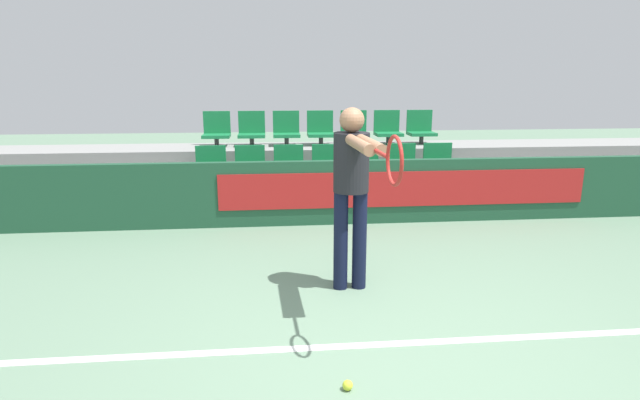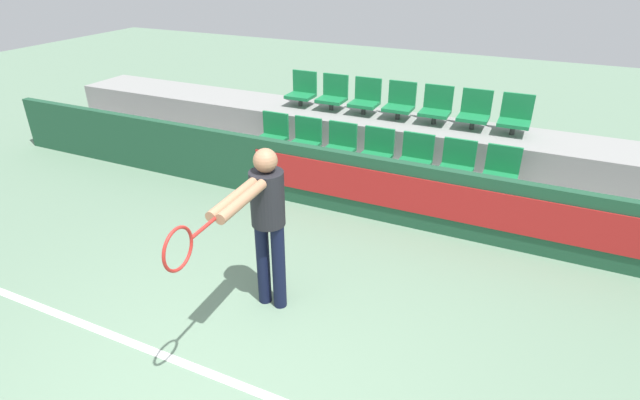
{
  "view_description": "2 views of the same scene",
  "coord_description": "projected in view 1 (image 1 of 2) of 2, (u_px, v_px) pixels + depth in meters",
  "views": [
    {
      "loc": [
        -0.78,
        -3.11,
        1.9
      ],
      "look_at": [
        -0.29,
        1.99,
        0.64
      ],
      "focal_mm": 28.0,
      "sensor_mm": 36.0,
      "label": 1
    },
    {
      "loc": [
        2.02,
        -2.27,
        3.21
      ],
      "look_at": [
        0.03,
        2.01,
        0.79
      ],
      "focal_mm": 28.0,
      "sensor_mm": 36.0,
      "label": 2
    }
  ],
  "objects": [
    {
      "name": "stadium_chair_3",
      "position": [
        327.0,
        166.0,
        7.19
      ],
      "size": [
        0.43,
        0.37,
        0.54
      ],
      "color": "#333333",
      "rests_on": "bleacher_tier_front"
    },
    {
      "name": "court_baseline",
      "position": [
        384.0,
        344.0,
        3.64
      ],
      "size": [
        5.78,
        0.08,
        0.01
      ],
      "color": "white",
      "rests_on": "ground"
    },
    {
      "name": "stadium_chair_9",
      "position": [
        286.0,
        130.0,
        8.01
      ],
      "size": [
        0.43,
        0.37,
        0.54
      ],
      "color": "#333333",
      "rests_on": "bleacher_tier_middle"
    },
    {
      "name": "ground_plane",
      "position": [
        388.0,
        353.0,
        3.53
      ],
      "size": [
        30.0,
        30.0,
        0.0
      ],
      "primitive_type": "plane",
      "color": "slate"
    },
    {
      "name": "stadium_chair_6",
      "position": [
        439.0,
        164.0,
        7.34
      ],
      "size": [
        0.43,
        0.37,
        0.54
      ],
      "color": "#333333",
      "rests_on": "bleacher_tier_front"
    },
    {
      "name": "stadium_chair_10",
      "position": [
        321.0,
        130.0,
        8.06
      ],
      "size": [
        0.43,
        0.37,
        0.54
      ],
      "color": "#333333",
      "rests_on": "bleacher_tier_middle"
    },
    {
      "name": "stadium_chair_5",
      "position": [
        402.0,
        165.0,
        7.29
      ],
      "size": [
        0.43,
        0.37,
        0.54
      ],
      "color": "#333333",
      "rests_on": "bleacher_tier_front"
    },
    {
      "name": "stadium_chair_11",
      "position": [
        354.0,
        129.0,
        8.11
      ],
      "size": [
        0.43,
        0.37,
        0.54
      ],
      "color": "#333333",
      "rests_on": "bleacher_tier_middle"
    },
    {
      "name": "barrier_wall",
      "position": [
        335.0,
        192.0,
        6.57
      ],
      "size": [
        12.32,
        0.14,
        0.85
      ],
      "color": "#1E4C33",
      "rests_on": "ground"
    },
    {
      "name": "stadium_chair_1",
      "position": [
        250.0,
        167.0,
        7.09
      ],
      "size": [
        0.43,
        0.37,
        0.54
      ],
      "color": "#333333",
      "rests_on": "bleacher_tier_front"
    },
    {
      "name": "bleacher_tier_middle",
      "position": [
        321.0,
        171.0,
        8.1
      ],
      "size": [
        11.92,
        1.0,
        0.84
      ],
      "color": "gray",
      "rests_on": "ground"
    },
    {
      "name": "stadium_chair_0",
      "position": [
        211.0,
        168.0,
        7.04
      ],
      "size": [
        0.43,
        0.37,
        0.54
      ],
      "color": "#333333",
      "rests_on": "bleacher_tier_front"
    },
    {
      "name": "tennis_ball",
      "position": [
        348.0,
        385.0,
        3.11
      ],
      "size": [
        0.07,
        0.07,
        0.07
      ],
      "color": "#CCDB33",
      "rests_on": "ground"
    },
    {
      "name": "stadium_chair_2",
      "position": [
        289.0,
        166.0,
        7.14
      ],
      "size": [
        0.43,
        0.37,
        0.54
      ],
      "color": "#333333",
      "rests_on": "bleacher_tier_front"
    },
    {
      "name": "tennis_player",
      "position": [
        353.0,
        181.0,
        4.32
      ],
      "size": [
        0.31,
        1.59,
        1.65
      ],
      "rotation": [
        0.0,
        0.0,
        0.05
      ],
      "color": "black",
      "rests_on": "ground"
    },
    {
      "name": "stadium_chair_4",
      "position": [
        365.0,
        165.0,
        7.24
      ],
      "size": [
        0.43,
        0.37,
        0.54
      ],
      "color": "#333333",
      "rests_on": "bleacher_tier_front"
    },
    {
      "name": "stadium_chair_13",
      "position": [
        421.0,
        129.0,
        8.21
      ],
      "size": [
        0.43,
        0.37,
        0.54
      ],
      "color": "#333333",
      "rests_on": "bleacher_tier_middle"
    },
    {
      "name": "stadium_chair_12",
      "position": [
        388.0,
        129.0,
        8.16
      ],
      "size": [
        0.43,
        0.37,
        0.54
      ],
      "color": "#333333",
      "rests_on": "bleacher_tier_middle"
    },
    {
      "name": "bleacher_tier_front",
      "position": [
        328.0,
        198.0,
        7.18
      ],
      "size": [
        11.92,
        1.0,
        0.42
      ],
      "color": "gray",
      "rests_on": "ground"
    },
    {
      "name": "stadium_chair_8",
      "position": [
        252.0,
        130.0,
        7.96
      ],
      "size": [
        0.43,
        0.37,
        0.54
      ],
      "color": "#333333",
      "rests_on": "bleacher_tier_middle"
    },
    {
      "name": "stadium_chair_7",
      "position": [
        217.0,
        131.0,
        7.91
      ],
      "size": [
        0.43,
        0.37,
        0.54
      ],
      "color": "#333333",
      "rests_on": "bleacher_tier_middle"
    }
  ]
}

